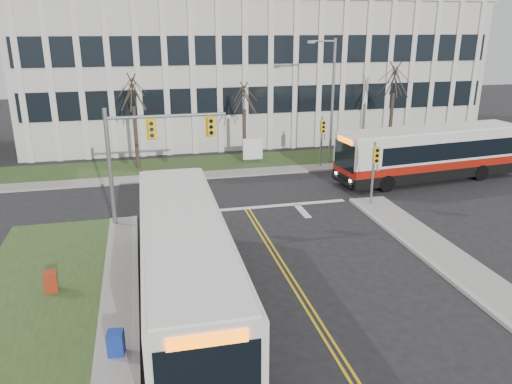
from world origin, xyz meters
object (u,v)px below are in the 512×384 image
Objects in this scene: bus_main at (185,267)px; newspaper_box_red at (51,283)px; bus_cross at (430,155)px; directory_sign at (253,149)px; newspaper_box_blue at (116,345)px; streetlight at (331,95)px.

bus_main is 5.76m from newspaper_box_red.
directory_sign is at bearing -127.58° from bus_cross.
bus_main reaches higher than newspaper_box_blue.
bus_main is (-12.48, -18.15, -3.41)m from streetlight.
bus_main is at bearing -124.51° from streetlight.
bus_cross is at bearing 36.43° from bus_main.
bus_cross is (10.79, -6.61, 0.58)m from directory_sign.
newspaper_box_blue is at bearing -69.60° from newspaper_box_red.
newspaper_box_red is (-2.61, 4.70, 0.00)m from newspaper_box_blue.
directory_sign is 23.67m from newspaper_box_blue.
newspaper_box_red is at bearing 126.68° from newspaper_box_blue.
streetlight reaches higher than bus_main.
bus_main is at bearing -34.40° from newspaper_box_red.
bus_cross is 25.23m from newspaper_box_blue.
newspaper_box_red is (-12.00, -17.02, -0.70)m from directory_sign.
newspaper_box_red is (-22.79, -10.41, -1.27)m from bus_cross.
bus_cross reaches higher than newspaper_box_red.
bus_cross is at bearing 44.41° from newspaper_box_blue.
bus_main is at bearing 50.49° from newspaper_box_blue.
directory_sign is 20.84m from newspaper_box_red.
bus_main is at bearing -109.66° from directory_sign.
directory_sign is 12.66m from bus_cross.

